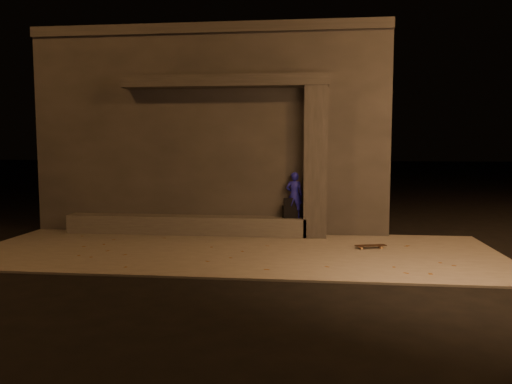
# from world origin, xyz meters

# --- Properties ---
(ground) EXTENTS (120.00, 120.00, 0.00)m
(ground) POSITION_xyz_m (0.00, 0.00, 0.00)
(ground) COLOR black
(ground) RESTS_ON ground
(sidewalk) EXTENTS (11.00, 4.40, 0.04)m
(sidewalk) POSITION_xyz_m (0.00, 2.00, 0.02)
(sidewalk) COLOR #66615A
(sidewalk) RESTS_ON ground
(building) EXTENTS (9.00, 5.10, 5.22)m
(building) POSITION_xyz_m (-1.00, 6.49, 2.61)
(building) COLOR #32302E
(building) RESTS_ON ground
(ledge) EXTENTS (6.00, 0.55, 0.45)m
(ledge) POSITION_xyz_m (-1.50, 3.75, 0.27)
(ledge) COLOR #4D4A46
(ledge) RESTS_ON sidewalk
(column) EXTENTS (0.55, 0.55, 3.60)m
(column) POSITION_xyz_m (1.70, 3.75, 1.84)
(column) COLOR #32302E
(column) RESTS_ON sidewalk
(canopy) EXTENTS (5.00, 0.70, 0.28)m
(canopy) POSITION_xyz_m (-0.50, 3.80, 3.78)
(canopy) COLOR #32302E
(canopy) RESTS_ON column
(skateboarder) EXTENTS (0.42, 0.28, 1.11)m
(skateboarder) POSITION_xyz_m (1.20, 3.75, 1.05)
(skateboarder) COLOR #171796
(skateboarder) RESTS_ON ledge
(backpack) EXTENTS (0.39, 0.31, 0.49)m
(backpack) POSITION_xyz_m (1.10, 3.75, 0.66)
(backpack) COLOR black
(backpack) RESTS_ON ledge
(skateboard) EXTENTS (0.69, 0.34, 0.07)m
(skateboard) POSITION_xyz_m (2.89, 2.48, 0.10)
(skateboard) COLOR black
(skateboard) RESTS_ON sidewalk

